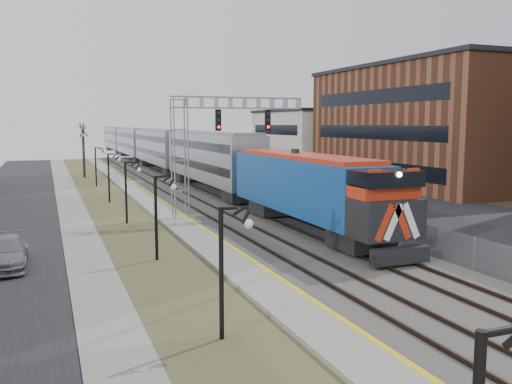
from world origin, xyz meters
TOP-DOWN VIEW (x-y plane):
  - street_west at (-11.50, 35.00)m, footprint 7.00×120.00m
  - sidewalk at (-7.00, 35.00)m, footprint 2.00×120.00m
  - grass_median at (-4.00, 35.00)m, footprint 4.00×120.00m
  - platform at (-1.00, 35.00)m, footprint 2.00×120.00m
  - ballast_bed at (4.00, 35.00)m, footprint 8.00×120.00m
  - parking_lot at (16.00, 35.00)m, footprint 16.00×120.00m
  - platform_edge at (-0.12, 35.00)m, footprint 0.24×120.00m
  - track_near at (2.00, 35.00)m, footprint 1.58×120.00m
  - track_far at (5.50, 35.00)m, footprint 1.58×120.00m
  - train at (5.50, 68.32)m, footprint 3.00×108.65m
  - signal_gantry at (1.22, 27.99)m, footprint 9.00×1.07m
  - lampposts at (-4.00, 18.29)m, footprint 0.14×62.14m
  - fence at (8.20, 35.00)m, footprint 0.04×120.00m
  - buildings_east at (30.00, 31.18)m, footprint 16.00×76.00m
  - car_lot_d at (13.27, 25.25)m, footprint 5.29×3.32m
  - car_lot_e at (12.75, 29.86)m, footprint 4.67×2.48m
  - car_lot_f at (11.54, 42.74)m, footprint 4.76×1.78m
  - car_street_b at (-10.50, 19.20)m, footprint 1.89×4.58m
  - car_lot_g at (12.15, 47.37)m, footprint 4.85×2.59m

SIDE VIEW (x-z plane):
  - street_west at x=-11.50m, z-range 0.00..0.04m
  - parking_lot at x=16.00m, z-range 0.00..0.04m
  - grass_median at x=-4.00m, z-range 0.00..0.06m
  - sidewalk at x=-7.00m, z-range 0.00..0.08m
  - ballast_bed at x=4.00m, z-range 0.00..0.20m
  - platform at x=-1.00m, z-range 0.00..0.24m
  - platform_edge at x=-0.12m, z-range 0.24..0.25m
  - track_near at x=2.00m, z-range 0.20..0.35m
  - track_far at x=5.50m, z-range 0.20..0.35m
  - car_street_b at x=-10.50m, z-range 0.00..1.32m
  - car_lot_d at x=13.27m, z-range 0.00..1.43m
  - car_lot_e at x=12.75m, z-range 0.00..1.51m
  - car_lot_f at x=11.54m, z-range 0.00..1.55m
  - car_lot_g at x=12.15m, z-range 0.00..1.57m
  - fence at x=8.20m, z-range 0.00..1.60m
  - lampposts at x=-4.00m, z-range 0.00..4.00m
  - train at x=5.50m, z-range 0.28..5.60m
  - signal_gantry at x=1.22m, z-range 1.51..9.66m
  - buildings_east at x=30.00m, z-range -1.19..13.81m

